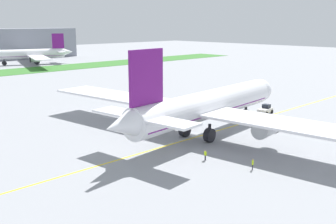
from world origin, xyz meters
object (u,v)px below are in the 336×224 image
Objects in this scene: pushback_tug at (265,109)px; ground_crew_wingwalker_starboard at (205,154)px; traffic_cone_near_nose at (329,131)px; parked_airliner_far_centre at (32,54)px; traffic_cone_port_wing at (323,134)px; airliner_foreground at (205,106)px; service_truck_baggage_loader at (145,81)px; ground_crew_wingwalker_port at (253,163)px.

pushback_tug is 3.55× the size of ground_crew_wingwalker_starboard.
parked_airliner_far_centre is (19.75, 168.45, 5.09)m from traffic_cone_near_nose.
parked_airliner_far_centre reaches higher than ground_crew_wingwalker_starboard.
airliner_foreground is at bearing 137.65° from traffic_cone_port_wing.
ground_crew_wingwalker_starboard is at bearing -124.36° from service_truck_baggage_loader.
pushback_tug is 20.13m from traffic_cone_port_wing.
ground_crew_wingwalker_port is 176.66m from parked_airliner_far_centre.
traffic_cone_port_wing is 0.01× the size of parked_airliner_far_centre.
service_truck_baggage_loader is at bearing 76.47° from traffic_cone_port_wing.
ground_crew_wingwalker_port is at bearing -117.44° from airliner_foreground.
service_truck_baggage_loader is (14.52, 72.33, 1.24)m from traffic_cone_near_nose.
airliner_foreground reaches higher than traffic_cone_port_wing.
ground_crew_wingwalker_port reaches higher than traffic_cone_near_nose.
ground_crew_wingwalker_port is (-8.74, -16.82, -4.89)m from airliner_foreground.
traffic_cone_port_wing is 74.58m from service_truck_baggage_loader.
airliner_foreground is 23.90m from traffic_cone_port_wing.
traffic_cone_near_nose is 0.10× the size of service_truck_baggage_loader.
pushback_tug is 10.33× the size of traffic_cone_near_nose.
parked_airliner_far_centre reaches higher than ground_crew_wingwalker_port.
service_truck_baggage_loader is at bearing -93.12° from parked_airliner_far_centre.
traffic_cone_near_nose is at bearing -101.35° from service_truck_baggage_loader.
airliner_foreground is 46.61× the size of ground_crew_wingwalker_starboard.
parked_airliner_far_centre is at bearing 86.88° from service_truck_baggage_loader.
pushback_tug is (25.57, 2.63, -4.93)m from airliner_foreground.
ground_crew_wingwalker_starboard is at bearing -161.98° from pushback_tug.
parked_airliner_far_centre is (39.84, 152.98, -0.56)m from airliner_foreground.
airliner_foreground reaches higher than parked_airliner_far_centre.
airliner_foreground is 14.17× the size of service_truck_baggage_loader.
airliner_foreground is 19.58m from ground_crew_wingwalker_port.
traffic_cone_near_nose is at bearing 2.67° from ground_crew_wingwalker_port.
parked_airliner_far_centre is at bearing 74.04° from ground_crew_wingwalker_port.
traffic_cone_near_nose and traffic_cone_port_wing have the same top height.
traffic_cone_near_nose is 1.00× the size of traffic_cone_port_wing.
service_truck_baggage_loader reaches higher than ground_crew_wingwalker_starboard.
ground_crew_wingwalker_starboard is 79.91m from service_truck_baggage_loader.
pushback_tug reaches higher than traffic_cone_port_wing.
parked_airliner_far_centre is (48.57, 169.80, 4.33)m from ground_crew_wingwalker_port.
service_truck_baggage_loader is (17.44, 72.50, 1.24)m from traffic_cone_port_wing.
traffic_cone_port_wing is 170.22m from parked_airliner_far_centre.
traffic_cone_near_nose is (30.59, -6.37, -0.74)m from ground_crew_wingwalker_starboard.
airliner_foreground is 25.98m from traffic_cone_near_nose.
ground_crew_wingwalker_port is 0.31× the size of service_truck_baggage_loader.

